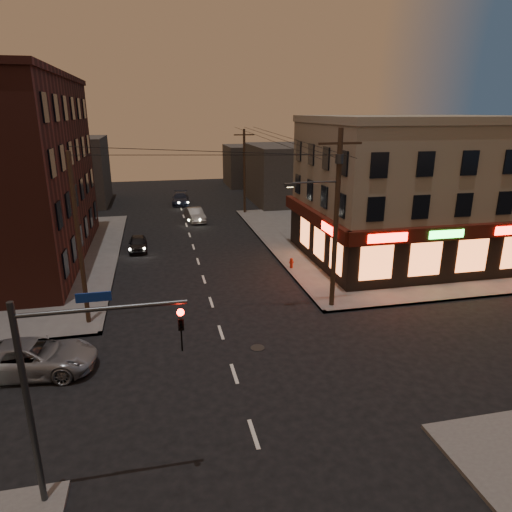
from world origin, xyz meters
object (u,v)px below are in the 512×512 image
object	(u,v)px
sedan_near	(138,243)
sedan_mid	(195,215)
sedan_far	(180,199)
suv_cross	(32,358)
fire_hydrant	(291,262)

from	to	relation	value
sedan_near	sedan_mid	bearing A→B (deg)	58.58
sedan_far	sedan_near	bearing A→B (deg)	-99.00
suv_cross	sedan_near	bearing A→B (deg)	-6.69
sedan_near	sedan_far	distance (m)	19.55
sedan_near	sedan_mid	xyz separation A→B (m)	(5.55, 9.40, 0.09)
suv_cross	sedan_near	xyz separation A→B (m)	(4.05, 17.96, -0.14)
sedan_far	suv_cross	bearing A→B (deg)	-98.50
fire_hydrant	sedan_near	bearing A→B (deg)	146.12
sedan_near	fire_hydrant	bearing A→B (deg)	-34.73
sedan_near	fire_hydrant	xyz separation A→B (m)	(10.92, -7.33, -0.04)
sedan_mid	fire_hydrant	distance (m)	17.57
suv_cross	sedan_near	distance (m)	18.41
sedan_far	fire_hydrant	size ratio (longest dim) A/B	6.40
sedan_mid	sedan_far	bearing A→B (deg)	88.14
suv_cross	sedan_far	size ratio (longest dim) A/B	1.12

